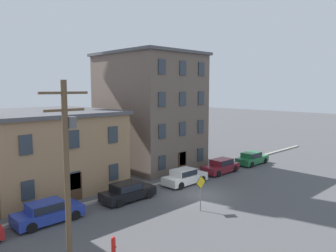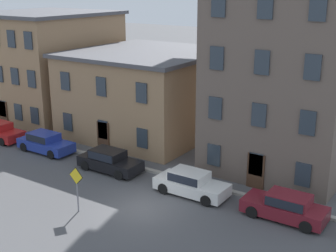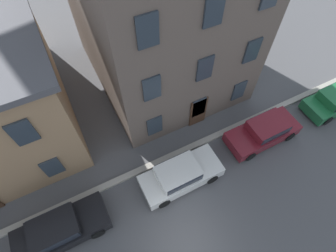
# 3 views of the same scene
# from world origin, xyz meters

# --- Properties ---
(ground_plane) EXTENTS (200.00, 200.00, 0.00)m
(ground_plane) POSITION_xyz_m (0.00, 0.00, 0.00)
(ground_plane) COLOR #4C4C4F
(kerb_strip) EXTENTS (56.00, 0.36, 0.16)m
(kerb_strip) POSITION_xyz_m (0.00, 4.50, 0.08)
(kerb_strip) COLOR #9E998E
(kerb_strip) RESTS_ON ground_plane
(apartment_corner) EXTENTS (10.72, 11.39, 9.51)m
(apartment_corner) POSITION_xyz_m (-19.60, 11.43, 4.77)
(apartment_corner) COLOR #9E7A56
(apartment_corner) RESTS_ON ground_plane
(apartment_midblock) EXTENTS (11.36, 11.88, 6.78)m
(apartment_midblock) POSITION_xyz_m (-8.08, 11.68, 3.40)
(apartment_midblock) COLOR #9E7A56
(apartment_midblock) RESTS_ON ground_plane
(apartment_far) EXTENTS (9.10, 10.86, 12.63)m
(apartment_far) POSITION_xyz_m (4.08, 11.17, 6.33)
(apartment_far) COLOR #66564C
(apartment_far) RESTS_ON ground_plane
(car_blue) EXTENTS (4.40, 1.92, 1.43)m
(car_blue) POSITION_xyz_m (-11.49, 3.35, 0.75)
(car_blue) COLOR #233899
(car_blue) RESTS_ON ground_plane
(car_black) EXTENTS (4.40, 1.92, 1.43)m
(car_black) POSITION_xyz_m (-5.13, 3.16, 0.75)
(car_black) COLOR black
(car_black) RESTS_ON ground_plane
(car_white) EXTENTS (4.40, 1.92, 1.43)m
(car_white) POSITION_xyz_m (1.27, 3.01, 0.75)
(car_white) COLOR silver
(car_white) RESTS_ON ground_plane
(car_maroon) EXTENTS (4.40, 1.92, 1.43)m
(car_maroon) POSITION_xyz_m (7.01, 3.20, 0.75)
(car_maroon) COLOR maroon
(car_maroon) RESTS_ON ground_plane
(caution_sign) EXTENTS (0.99, 0.08, 2.60)m
(caution_sign) POSITION_xyz_m (-2.72, -2.29, 1.74)
(caution_sign) COLOR slate
(caution_sign) RESTS_ON ground_plane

